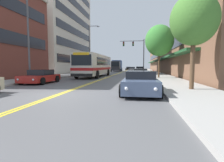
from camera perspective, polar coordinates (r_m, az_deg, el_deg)
ground_plane at (r=45.86m, az=3.49°, el=2.99°), size 240.00×240.00×0.00m
sidewalk_left at (r=47.06m, az=-5.26°, el=3.13°), size 3.36×106.00×0.16m
sidewalk_right at (r=45.75m, az=12.50°, el=2.98°), size 3.36×106.00×0.16m
centre_line at (r=45.86m, az=3.49°, el=3.00°), size 0.34×106.00×0.01m
office_tower_left at (r=42.81m, az=-19.36°, el=18.26°), size 12.08×21.14×23.21m
storefront_row_right at (r=46.54m, az=19.92°, el=7.40°), size 9.10×68.00×7.58m
city_bus at (r=25.48m, az=-5.48°, el=5.36°), size 2.90×12.27×3.06m
car_dark_grey_parked_left_mid at (r=39.78m, az=-3.56°, el=3.57°), size 2.00×4.92×1.28m
car_red_parked_left_far at (r=16.73m, az=-22.30°, el=1.26°), size 2.12×4.22×1.21m
car_slate_blue_parked_right_foreground at (r=9.70m, az=9.28°, el=-0.65°), size 2.04×4.26×1.25m
car_charcoal_parked_right_mid at (r=36.54m, az=9.11°, el=3.49°), size 2.01×4.65×1.42m
car_champagne_parked_right_far at (r=21.60m, az=9.28°, el=2.35°), size 2.07×4.50×1.21m
car_silver_moving_lead at (r=50.85m, az=6.55°, el=3.83°), size 2.20×4.57×1.28m
car_black_moving_second at (r=63.16m, az=5.47°, el=4.04°), size 2.14×4.21×1.28m
box_truck at (r=50.55m, az=1.57°, el=5.04°), size 2.71×6.67×3.16m
traffic_signal_mast at (r=38.31m, az=7.87°, el=10.20°), size 5.17×0.38×7.23m
street_lamp_left_near at (r=17.23m, az=-25.11°, el=15.30°), size 1.78×0.28×8.14m
street_lamp_left_far at (r=34.52m, az=-7.01°, el=11.30°), size 2.14×0.28×9.26m
street_tree_right_near at (r=11.64m, az=25.22°, el=17.60°), size 2.71×2.71×5.52m
street_tree_right_mid at (r=21.77m, az=15.22°, el=12.62°), size 3.32×3.32×6.18m
fire_hydrant at (r=21.73m, az=13.31°, el=2.31°), size 0.35×0.27×0.86m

